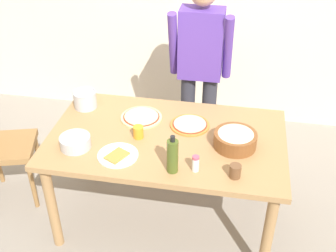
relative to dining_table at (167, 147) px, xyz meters
name	(u,v)px	position (x,y,z in m)	size (l,w,h in m)	color
ground	(167,216)	(0.00, 0.00, -0.67)	(8.00, 8.00, 0.00)	gray
dining_table	(167,147)	(0.00, 0.00, 0.00)	(1.60, 0.96, 0.76)	#A37A4C
person_cook	(200,66)	(0.13, 0.76, 0.27)	(0.49, 0.25, 1.62)	#2D2D38
pizza_raw_on_board	(141,117)	(-0.22, 0.19, 0.10)	(0.30, 0.30, 0.02)	beige
pizza_cooked_on_tray	(190,125)	(0.14, 0.15, 0.10)	(0.28, 0.28, 0.02)	#C67A33
plate_with_slice	(118,155)	(-0.26, -0.27, 0.10)	(0.26, 0.26, 0.02)	white
popcorn_bowl	(235,138)	(0.46, -0.03, 0.15)	(0.28, 0.28, 0.11)	brown
mixing_bowl_steel	(75,142)	(-0.56, -0.23, 0.13)	(0.20, 0.20, 0.08)	#B7B7BC
olive_oil_bottle	(173,156)	(0.10, -0.35, 0.20)	(0.07, 0.07, 0.26)	#47561E
steel_pot	(85,99)	(-0.67, 0.27, 0.16)	(0.17, 0.17, 0.13)	#B7B7BC
cup_orange	(138,132)	(-0.18, -0.05, 0.13)	(0.07, 0.07, 0.09)	orange
cup_small_brown	(235,171)	(0.47, -0.34, 0.13)	(0.07, 0.07, 0.09)	brown
salt_shaker	(195,163)	(0.24, -0.32, 0.14)	(0.04, 0.04, 0.11)	white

